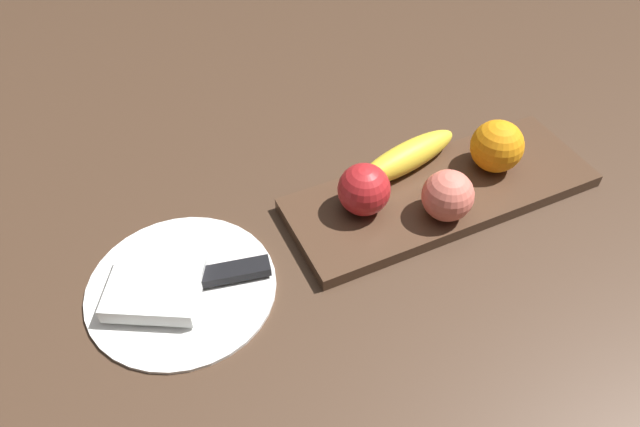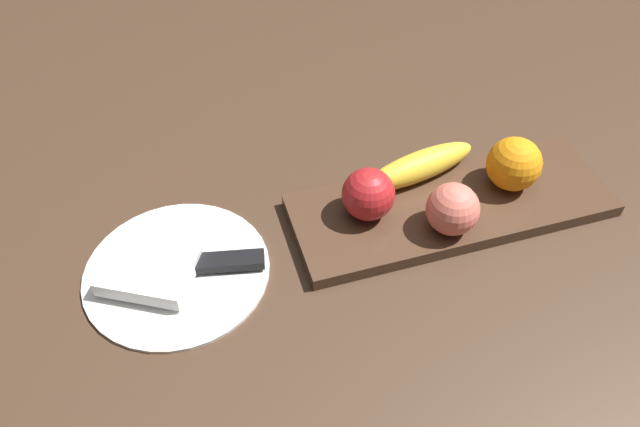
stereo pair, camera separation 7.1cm
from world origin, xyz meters
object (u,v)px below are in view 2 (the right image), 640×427
(orange_near_apple, at_px, (514,164))
(apple, at_px, (368,194))
(peach, at_px, (453,209))
(knife, at_px, (214,263))
(fruit_tray, at_px, (451,205))
(banana, at_px, (417,167))
(dinner_plate, at_px, (177,270))
(folded_napkin, at_px, (151,267))

(orange_near_apple, bearing_deg, apple, -1.13)
(peach, relative_size, knife, 0.36)
(apple, bearing_deg, fruit_tray, 174.48)
(fruit_tray, xyz_separation_m, banana, (0.03, -0.05, 0.03))
(apple, height_order, dinner_plate, apple)
(peach, xyz_separation_m, folded_napkin, (0.36, -0.04, -0.03))
(banana, height_order, dinner_plate, banana)
(fruit_tray, xyz_separation_m, dinner_plate, (0.36, 0.00, -0.00))
(fruit_tray, height_order, dinner_plate, fruit_tray)
(folded_napkin, xyz_separation_m, knife, (-0.07, 0.01, -0.01))
(peach, distance_m, dinner_plate, 0.34)
(peach, xyz_separation_m, knife, (0.29, -0.03, -0.04))
(peach, bearing_deg, banana, -87.55)
(dinner_plate, distance_m, knife, 0.05)
(peach, height_order, folded_napkin, peach)
(banana, bearing_deg, fruit_tray, -73.81)
(peach, bearing_deg, dinner_plate, -7.10)
(apple, height_order, knife, apple)
(apple, relative_size, knife, 0.37)
(fruit_tray, relative_size, knife, 2.33)
(dinner_plate, height_order, folded_napkin, folded_napkin)
(orange_near_apple, xyz_separation_m, knife, (0.40, 0.02, -0.04))
(apple, bearing_deg, folded_napkin, 2.31)
(orange_near_apple, bearing_deg, peach, 23.95)
(fruit_tray, distance_m, orange_near_apple, 0.10)
(peach, height_order, knife, peach)
(banana, height_order, knife, banana)
(knife, bearing_deg, dinner_plate, -1.64)
(apple, distance_m, banana, 0.10)
(apple, height_order, orange_near_apple, orange_near_apple)
(apple, distance_m, peach, 0.10)
(banana, distance_m, dinner_plate, 0.34)
(peach, height_order, dinner_plate, peach)
(fruit_tray, bearing_deg, peach, 59.57)
(orange_near_apple, relative_size, knife, 0.39)
(dinner_plate, xyz_separation_m, folded_napkin, (0.03, 0.00, 0.01))
(orange_near_apple, distance_m, peach, 0.12)
(fruit_tray, distance_m, knife, 0.32)
(orange_near_apple, height_order, peach, orange_near_apple)
(fruit_tray, height_order, knife, knife)
(apple, height_order, folded_napkin, apple)
(fruit_tray, distance_m, peach, 0.06)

